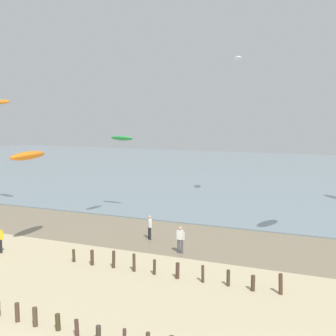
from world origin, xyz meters
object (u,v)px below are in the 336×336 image
Objects in this scene: kite_aloft_3 at (2,102)px; kite_aloft_7 at (238,59)px; person_nearest_camera at (150,226)px; person_far_down_beach at (180,239)px; kite_aloft_8 at (122,138)px; kite_aloft_2 at (28,156)px.

kite_aloft_3 is 22.59m from kite_aloft_7.
kite_aloft_7 is (1.85, 15.90, 13.20)m from person_nearest_camera.
kite_aloft_8 is (-9.25, 9.02, 5.73)m from person_far_down_beach.
kite_aloft_8 is (0.34, 11.66, 0.60)m from kite_aloft_2.
kite_aloft_2 is 1.52× the size of kite_aloft_8.
kite_aloft_2 is 11.68m from kite_aloft_8.
kite_aloft_8 is at bearing 131.20° from person_nearest_camera.
kite_aloft_8 reaches higher than kite_aloft_2.
kite_aloft_8 reaches higher than person_nearest_camera.
kite_aloft_7 is (8.29, 20.59, 8.08)m from kite_aloft_2.
person_far_down_beach is at bearing 1.07° from kite_aloft_3.
kite_aloft_8 is at bearing 135.71° from person_far_down_beach.
kite_aloft_8 is (-7.95, -8.93, -7.47)m from kite_aloft_7.
kite_aloft_2 is (-9.59, -2.64, 5.12)m from person_far_down_beach.
kite_aloft_3 reaches higher than kite_aloft_2.
kite_aloft_7 is at bearing -127.54° from kite_aloft_8.
person_far_down_beach is 14.13m from kite_aloft_8.
person_nearest_camera is at bearing 4.55° from kite_aloft_3.
kite_aloft_7 is 14.10m from kite_aloft_8.
kite_aloft_2 is 14.12m from kite_aloft_3.
kite_aloft_3 is 1.12× the size of kite_aloft_8.
kite_aloft_7 is at bearing 83.37° from person_nearest_camera.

